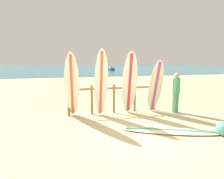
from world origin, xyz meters
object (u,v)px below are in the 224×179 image
object	(u,v)px
beach_ball	(224,129)
beachgoer_standing	(176,91)
surfboard_leaning_center	(155,87)
surfboard_leaning_left	(101,84)
surfboard_lying_on_sand	(170,131)
surfboard_leaning_far_left	(72,86)
surfboard_leaning_center_left	(130,83)
small_boat_offshore	(111,69)
surfboard_rack	(114,95)

from	to	relation	value
beach_ball	beachgoer_standing	bearing A→B (deg)	88.92
surfboard_leaning_center	beachgoer_standing	xyz separation A→B (m)	(0.80, -0.13, -0.16)
surfboard_leaning_left	surfboard_lying_on_sand	bearing A→B (deg)	-48.64
surfboard_leaning_left	beach_ball	size ratio (longest dim) A/B	6.01
surfboard_leaning_far_left	surfboard_leaning_center	world-z (taller)	surfboard_leaning_far_left
surfboard_leaning_left	surfboard_leaning_center_left	size ratio (longest dim) A/B	1.03
surfboard_leaning_far_left	beachgoer_standing	xyz separation A→B (m)	(3.86, -0.12, -0.28)
beachgoer_standing	small_boat_offshore	distance (m)	33.53
surfboard_leaning_center_left	small_boat_offshore	size ratio (longest dim) A/B	0.98
small_boat_offshore	beachgoer_standing	bearing A→B (deg)	-99.56
surfboard_leaning_far_left	beachgoer_standing	bearing A→B (deg)	-1.71
surfboard_leaning_far_left	surfboard_leaning_center	xyz separation A→B (m)	(3.06, 0.02, -0.12)
surfboard_leaning_center_left	surfboard_leaning_center	size ratio (longest dim) A/B	1.15
small_boat_offshore	beach_ball	world-z (taller)	small_boat_offshore
surfboard_lying_on_sand	surfboard_rack	bearing A→B (deg)	114.53
beachgoer_standing	surfboard_leaning_left	bearing A→B (deg)	178.26
beach_ball	surfboard_lying_on_sand	bearing A→B (deg)	155.27
surfboard_rack	surfboard_leaning_far_left	xyz separation A→B (m)	(-1.56, -0.41, 0.45)
small_boat_offshore	surfboard_rack	bearing A→B (deg)	-103.61
surfboard_rack	surfboard_lying_on_sand	xyz separation A→B (m)	(1.03, -2.27, -0.65)
surfboard_leaning_left	surfboard_leaning_center	distance (m)	2.09
surfboard_leaning_center	surfboard_lying_on_sand	xyz separation A→B (m)	(-0.47, -1.87, -0.97)
surfboard_leaning_left	beachgoer_standing	world-z (taller)	surfboard_leaning_left
surfboard_leaning_far_left	surfboard_leaning_center_left	xyz separation A→B (m)	(2.05, 0.07, 0.03)
small_boat_offshore	beach_ball	distance (m)	35.81
surfboard_leaning_far_left	surfboard_leaning_center	distance (m)	3.06
small_boat_offshore	beach_ball	bearing A→B (deg)	-99.02
surfboard_rack	surfboard_leaning_center_left	size ratio (longest dim) A/B	1.49
surfboard_rack	surfboard_leaning_far_left	size ratio (longest dim) A/B	1.54
surfboard_leaning_left	surfboard_leaning_center_left	bearing A→B (deg)	5.38
surfboard_rack	beachgoer_standing	size ratio (longest dim) A/B	2.26
beachgoer_standing	surfboard_rack	bearing A→B (deg)	167.14
small_boat_offshore	beach_ball	size ratio (longest dim) A/B	5.96
surfboard_leaning_center	surfboard_lying_on_sand	size ratio (longest dim) A/B	0.75
surfboard_leaning_far_left	surfboard_leaning_center_left	world-z (taller)	surfboard_leaning_center_left
surfboard_leaning_far_left	beach_ball	size ratio (longest dim) A/B	5.70
surfboard_leaning_far_left	beach_ball	distance (m)	4.62
surfboard_leaning_center	surfboard_rack	bearing A→B (deg)	165.33
surfboard_rack	surfboard_lying_on_sand	distance (m)	2.57
surfboard_leaning_left	beach_ball	distance (m)	3.84
beach_ball	surfboard_leaning_center_left	bearing A→B (deg)	125.26
surfboard_rack	surfboard_leaning_center	world-z (taller)	surfboard_leaning_center
surfboard_rack	beach_ball	size ratio (longest dim) A/B	8.75
surfboard_leaning_center	small_boat_offshore	size ratio (longest dim) A/B	0.86
surfboard_leaning_center	small_boat_offshore	distance (m)	33.55
surfboard_leaning_left	beachgoer_standing	bearing A→B (deg)	-1.74
beachgoer_standing	beach_ball	world-z (taller)	beachgoer_standing
surfboard_leaning_center_left	surfboard_lying_on_sand	xyz separation A→B (m)	(0.54, -1.93, -1.12)
surfboard_leaning_left	surfboard_leaning_center	xyz separation A→B (m)	(2.08, 0.04, -0.18)
surfboard_leaning_center_left	beachgoer_standing	distance (m)	1.84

